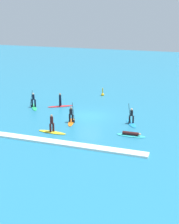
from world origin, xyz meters
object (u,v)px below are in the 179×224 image
Objects in this scene: surfer_on_blue_board at (131,120)px; surfer_on_orange_board at (71,118)px; surfer_on_green_board at (34,104)px; marker_buoy at (103,94)px; surfer_on_red_board at (60,103)px; surfer_on_teal_board at (131,134)px; surfer_on_yellow_board at (52,128)px.

surfer_on_orange_board is at bearing -101.48° from surfer_on_blue_board.
surfer_on_green_board is 2.56× the size of marker_buoy.
surfer_on_teal_board is at bearing -64.32° from surfer_on_red_board.
surfer_on_blue_board is 2.34× the size of marker_buoy.
surfer_on_blue_board reaches higher than surfer_on_teal_board.
surfer_on_red_board is 3.26m from surfer_on_green_board.
surfer_on_orange_board is 2.32× the size of marker_buoy.
surfer_on_orange_board reaches higher than marker_buoy.
surfer_on_yellow_board is at bearing -103.28° from surfer_on_red_board.
surfer_on_orange_board is 0.91× the size of surfer_on_green_board.
marker_buoy is at bearing 30.85° from surfer_on_red_board.
surfer_on_teal_board is 2.41× the size of marker_buoy.
surfer_on_red_board is 1.00× the size of surfer_on_green_board.
surfer_on_green_board is (-2.97, -1.34, 0.07)m from surfer_on_red_board.
surfer_on_yellow_board is 2.56× the size of marker_buoy.
surfer_on_green_board is (-5.72, 6.88, 0.02)m from surfer_on_yellow_board.
surfer_on_blue_board reaches higher than surfer_on_red_board.
surfer_on_orange_board is 3.39m from surfer_on_yellow_board.
surfer_on_blue_board is (9.56, -3.21, 0.00)m from surfer_on_red_board.
surfer_on_yellow_board is 1.00× the size of surfer_on_green_board.
surfer_on_blue_board is at bearing 38.90° from surfer_on_yellow_board.
surfer_on_yellow_board is at bearing -92.77° from marker_buoy.
surfer_on_blue_board is 12.67m from surfer_on_green_board.
surfer_on_red_board is 1.09× the size of surfer_on_blue_board.
surfer_on_green_board is (-12.53, 1.87, 0.07)m from surfer_on_blue_board.
surfer_on_blue_board is at bearing -50.33° from surfer_on_red_board.
surfer_on_red_board is (-3.43, 4.90, -0.11)m from surfer_on_orange_board.
surfer_on_orange_board is 7.01m from surfer_on_teal_board.
marker_buoy is at bearing 115.98° from surfer_on_teal_board.
surfer_on_yellow_board is 1.00× the size of surfer_on_red_board.
surfer_on_green_board is at bearing -125.39° from surfer_on_blue_board.
surfer_on_teal_board is at bearing -62.91° from marker_buoy.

